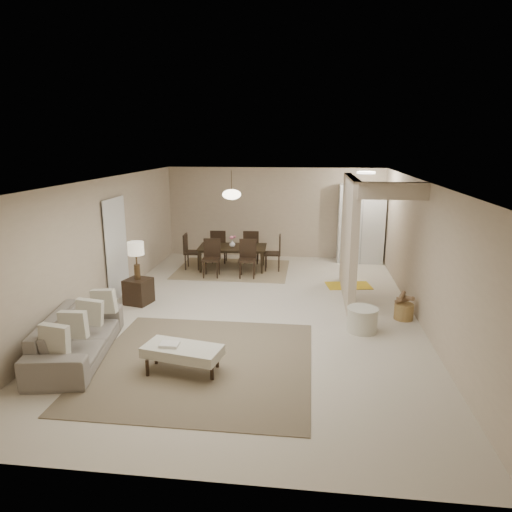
# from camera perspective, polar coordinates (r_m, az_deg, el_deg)

# --- Properties ---
(floor) EXTENTS (9.00, 9.00, 0.00)m
(floor) POSITION_cam_1_polar(r_m,az_deg,el_deg) (8.79, -0.09, -7.09)
(floor) COLOR beige
(floor) RESTS_ON ground
(ceiling) EXTENTS (9.00, 9.00, 0.00)m
(ceiling) POSITION_cam_1_polar(r_m,az_deg,el_deg) (8.22, -0.10, 9.38)
(ceiling) COLOR white
(ceiling) RESTS_ON back_wall
(back_wall) EXTENTS (6.00, 0.00, 6.00)m
(back_wall) POSITION_cam_1_polar(r_m,az_deg,el_deg) (12.82, 2.33, 5.42)
(back_wall) COLOR #BAA68C
(back_wall) RESTS_ON floor
(left_wall) EXTENTS (0.00, 9.00, 9.00)m
(left_wall) POSITION_cam_1_polar(r_m,az_deg,el_deg) (9.26, -18.86, 1.32)
(left_wall) COLOR #BAA68C
(left_wall) RESTS_ON floor
(right_wall) EXTENTS (0.00, 9.00, 9.00)m
(right_wall) POSITION_cam_1_polar(r_m,az_deg,el_deg) (8.60, 20.17, 0.28)
(right_wall) COLOR #BAA68C
(right_wall) RESTS_ON floor
(partition) EXTENTS (0.15, 2.50, 2.50)m
(partition) POSITION_cam_1_polar(r_m,az_deg,el_deg) (9.62, 11.53, 2.25)
(partition) COLOR #BAA68C
(partition) RESTS_ON floor
(doorway) EXTENTS (0.04, 0.90, 2.04)m
(doorway) POSITION_cam_1_polar(r_m,az_deg,el_deg) (9.83, -17.11, 0.78)
(doorway) COLOR black
(doorway) RESTS_ON floor
(pantry_cabinet) EXTENTS (1.20, 0.55, 2.10)m
(pantry_cabinet) POSITION_cam_1_polar(r_m,az_deg,el_deg) (12.54, 12.98, 3.95)
(pantry_cabinet) COLOR silver
(pantry_cabinet) RESTS_ON floor
(flush_light) EXTENTS (0.44, 0.44, 0.05)m
(flush_light) POSITION_cam_1_polar(r_m,az_deg,el_deg) (11.44, 13.61, 10.10)
(flush_light) COLOR white
(flush_light) RESTS_ON ceiling
(living_rug) EXTENTS (3.20, 3.20, 0.01)m
(living_rug) POSITION_cam_1_polar(r_m,az_deg,el_deg) (6.96, -6.76, -13.08)
(living_rug) COLOR brown
(living_rug) RESTS_ON floor
(sofa) EXTENTS (2.31, 1.22, 0.64)m
(sofa) POSITION_cam_1_polar(r_m,az_deg,el_deg) (7.48, -21.43, -9.34)
(sofa) COLOR gray
(sofa) RESTS_ON floor
(ottoman_bench) EXTENTS (1.17, 0.71, 0.39)m
(ottoman_bench) POSITION_cam_1_polar(r_m,az_deg,el_deg) (6.61, -9.17, -11.72)
(ottoman_bench) COLOR beige
(ottoman_bench) RESTS_ON living_rug
(side_table) EXTENTS (0.56, 0.56, 0.51)m
(side_table) POSITION_cam_1_polar(r_m,az_deg,el_deg) (9.50, -14.47, -4.28)
(side_table) COLOR black
(side_table) RESTS_ON floor
(table_lamp) EXTENTS (0.32, 0.32, 0.76)m
(table_lamp) POSITION_cam_1_polar(r_m,az_deg,el_deg) (9.28, -14.78, 0.51)
(table_lamp) COLOR #4A3620
(table_lamp) RESTS_ON side_table
(round_pouf) EXTENTS (0.53, 0.53, 0.41)m
(round_pouf) POSITION_cam_1_polar(r_m,az_deg,el_deg) (8.11, 13.14, -7.76)
(round_pouf) COLOR beige
(round_pouf) RESTS_ON floor
(wicker_basket) EXTENTS (0.46, 0.46, 0.29)m
(wicker_basket) POSITION_cam_1_polar(r_m,az_deg,el_deg) (8.86, 17.99, -6.62)
(wicker_basket) COLOR olive
(wicker_basket) RESTS_ON floor
(dining_rug) EXTENTS (2.80, 2.10, 0.01)m
(dining_rug) POSITION_cam_1_polar(r_m,az_deg,el_deg) (11.69, -2.94, -1.67)
(dining_rug) COLOR #857452
(dining_rug) RESTS_ON floor
(dining_table) EXTENTS (1.75, 1.04, 0.60)m
(dining_table) POSITION_cam_1_polar(r_m,az_deg,el_deg) (11.62, -2.96, -0.28)
(dining_table) COLOR black
(dining_table) RESTS_ON dining_rug
(dining_chairs) EXTENTS (2.46, 1.83, 0.91)m
(dining_chairs) POSITION_cam_1_polar(r_m,az_deg,el_deg) (11.58, -2.97, 0.47)
(dining_chairs) COLOR black
(dining_chairs) RESTS_ON dining_rug
(vase) EXTENTS (0.16, 0.16, 0.16)m
(vase) POSITION_cam_1_polar(r_m,az_deg,el_deg) (11.53, -2.98, 1.55)
(vase) COLOR white
(vase) RESTS_ON dining_table
(yellow_mat) EXTENTS (1.08, 0.76, 0.01)m
(yellow_mat) POSITION_cam_1_polar(r_m,az_deg,el_deg) (10.59, 11.49, -3.63)
(yellow_mat) COLOR yellow
(yellow_mat) RESTS_ON floor
(pendant_light) EXTENTS (0.46, 0.46, 0.71)m
(pendant_light) POSITION_cam_1_polar(r_m,az_deg,el_deg) (11.33, -3.06, 7.69)
(pendant_light) COLOR #4A3620
(pendant_light) RESTS_ON ceiling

